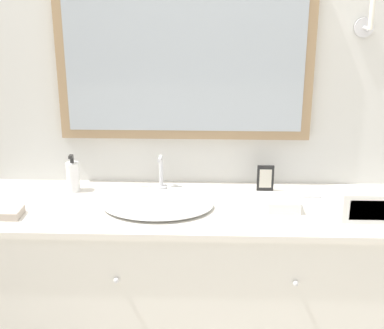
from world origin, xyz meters
TOP-DOWN VIEW (x-y plane):
  - wall_back at (-0.00, 0.66)m, footprint 8.00×0.18m
  - vanity_counter at (0.00, 0.33)m, footprint 2.16×0.62m
  - sink_basin at (-0.22, 0.30)m, footprint 0.51×0.41m
  - soap_bottle at (-0.65, 0.49)m, footprint 0.06×0.06m
  - appliance_box at (0.68, 0.20)m, footprint 0.21×0.11m
  - picture_frame at (0.29, 0.52)m, footprint 0.08×0.01m
  - hand_towel_near_sink at (-0.90, 0.18)m, footprint 0.17×0.11m
  - hand_towel_far_corner at (0.34, 0.29)m, footprint 0.15×0.12m
  - metal_tray at (0.47, 0.49)m, footprint 0.15×0.12m

SIDE VIEW (x-z plane):
  - vanity_counter at x=0.00m, z-range 0.00..0.90m
  - metal_tray at x=0.47m, z-range 0.90..0.91m
  - hand_towel_near_sink at x=-0.90m, z-range 0.90..0.93m
  - sink_basin at x=-0.22m, z-range 0.82..1.01m
  - hand_towel_far_corner at x=0.34m, z-range 0.90..0.95m
  - picture_frame at x=0.29m, z-range 0.90..1.03m
  - appliance_box at x=0.68m, z-range 0.90..1.03m
  - soap_bottle at x=-0.65m, z-range 0.88..1.07m
  - wall_back at x=0.00m, z-range 0.01..2.56m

